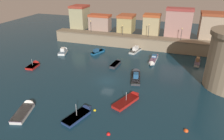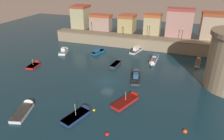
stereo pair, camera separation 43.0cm
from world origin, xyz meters
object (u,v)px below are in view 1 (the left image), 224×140
at_px(quay_lamp_3, 182,32).
at_px(moored_boat_2, 136,75).
at_px(mooring_buoy_0, 186,131).
at_px(mooring_buoy_2, 108,134).
at_px(quay_lamp_0, 91,25).
at_px(moored_boat_5, 198,61).
at_px(moored_boat_9, 26,108).
at_px(mooring_buoy_1, 95,111).
at_px(moored_boat_1, 137,49).
at_px(moored_boat_7, 64,51).
at_px(moored_boat_10, 130,99).
at_px(moored_boat_6, 82,113).
at_px(moored_boat_3, 117,63).
at_px(moored_boat_11, 153,60).
at_px(quay_lamp_2, 149,29).
at_px(moored_boat_0, 99,51).
at_px(moored_boat_4, 35,65).

relative_size(quay_lamp_3, moored_boat_2, 0.44).
xyz_separation_m(mooring_buoy_0, mooring_buoy_2, (-10.09, -4.07, 0.00)).
bearing_deg(quay_lamp_0, quay_lamp_3, 0.00).
relative_size(quay_lamp_3, moored_boat_5, 0.58).
xyz_separation_m(moored_boat_9, mooring_buoy_1, (10.55, 3.35, -0.31)).
height_order(moored_boat_1, mooring_buoy_2, moored_boat_1).
bearing_deg(moored_boat_5, mooring_buoy_1, 154.10).
relative_size(quay_lamp_0, moored_boat_7, 0.67).
height_order(moored_boat_10, mooring_buoy_1, moored_boat_10).
distance_m(quay_lamp_0, quay_lamp_3, 26.82).
bearing_deg(moored_boat_7, moored_boat_6, -160.24).
bearing_deg(moored_boat_3, moored_boat_5, -63.62).
xyz_separation_m(moored_boat_6, moored_boat_9, (-9.09, -1.90, 0.05)).
bearing_deg(moored_boat_9, moored_boat_11, -46.66).
distance_m(quay_lamp_3, mooring_buoy_1, 35.66).
relative_size(quay_lamp_3, mooring_buoy_1, 7.39).
distance_m(moored_boat_1, mooring_buoy_0, 33.57).
xyz_separation_m(moored_boat_3, moored_boat_11, (8.19, 4.49, 0.15)).
distance_m(moored_boat_1, mooring_buoy_2, 34.94).
height_order(moored_boat_2, moored_boat_6, moored_boat_6).
bearing_deg(quay_lamp_2, moored_boat_5, -27.12).
distance_m(moored_boat_2, moored_boat_3, 7.66).
height_order(moored_boat_6, mooring_buoy_0, moored_boat_6).
height_order(quay_lamp_0, moored_boat_9, quay_lamp_0).
bearing_deg(moored_boat_2, moored_boat_0, 37.18).
height_order(moored_boat_11, mooring_buoy_1, moored_boat_11).
bearing_deg(moored_boat_2, moored_boat_10, 175.03).
bearing_deg(moored_boat_9, moored_boat_0, -17.46).
height_order(moored_boat_3, moored_boat_5, moored_boat_5).
xyz_separation_m(moored_boat_11, mooring_buoy_2, (-2.07, -27.92, -0.48)).
distance_m(mooring_buoy_0, mooring_buoy_2, 10.88).
relative_size(mooring_buoy_1, mooring_buoy_2, 0.80).
xyz_separation_m(quay_lamp_0, moored_boat_1, (15.41, -2.86, -5.37)).
bearing_deg(moored_boat_7, moored_boat_2, -127.00).
height_order(moored_boat_0, moored_boat_9, moored_boat_0).
xyz_separation_m(moored_boat_7, mooring_buoy_2, (22.83, -27.09, -0.43)).
xyz_separation_m(quay_lamp_0, moored_boat_3, (12.78, -14.19, -5.49)).
height_order(quay_lamp_3, moored_boat_0, quay_lamp_3).
height_order(moored_boat_1, moored_boat_11, moored_boat_1).
height_order(quay_lamp_3, mooring_buoy_0, quay_lamp_3).
distance_m(moored_boat_6, mooring_buoy_2, 6.17).
bearing_deg(mooring_buoy_1, moored_boat_7, 129.90).
xyz_separation_m(moored_boat_0, moored_boat_11, (15.29, -2.05, 0.07)).
xyz_separation_m(quay_lamp_3, moored_boat_10, (-7.14, -28.44, -5.35)).
height_order(moored_boat_2, moored_boat_9, moored_boat_2).
height_order(quay_lamp_0, mooring_buoy_2, quay_lamp_0).
bearing_deg(moored_boat_4, moored_boat_10, -111.68).
bearing_deg(moored_boat_4, mooring_buoy_1, -125.88).
height_order(moored_boat_1, moored_boat_2, moored_boat_1).
relative_size(moored_boat_0, mooring_buoy_2, 10.00).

